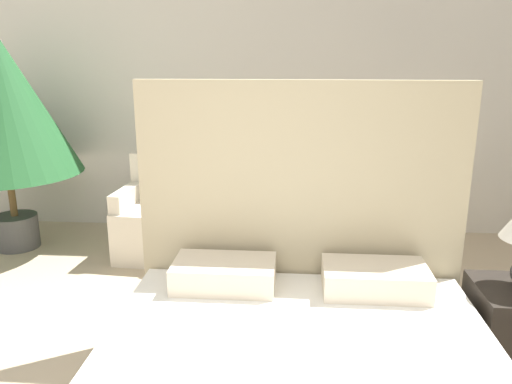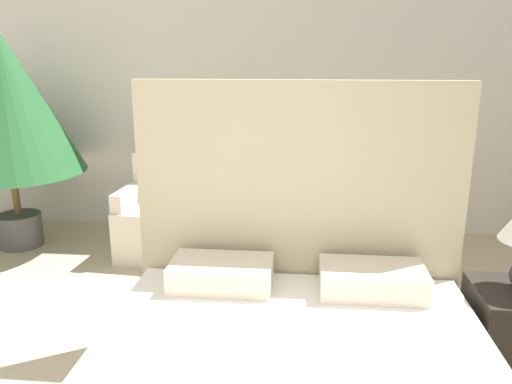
% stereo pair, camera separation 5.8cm
% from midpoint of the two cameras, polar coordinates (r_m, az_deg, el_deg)
% --- Properties ---
extents(wall_back, '(10.00, 0.06, 2.90)m').
position_cam_midpoint_polar(wall_back, '(4.77, 0.68, 12.73)').
color(wall_back, silver).
rests_on(wall_back, ground_plane).
extents(armchair_near_window_left, '(0.73, 0.63, 0.84)m').
position_cam_midpoint_polar(armchair_near_window_left, '(4.32, -11.04, -3.74)').
color(armchair_near_window_left, beige).
rests_on(armchair_near_window_left, ground_plane).
extents(armchair_near_window_right, '(0.76, 0.67, 0.84)m').
position_cam_midpoint_polar(armchair_near_window_right, '(4.17, 3.82, -4.20)').
color(armchair_near_window_right, beige).
rests_on(armchair_near_window_right, ground_plane).
extents(potted_palm, '(1.26, 1.26, 1.92)m').
position_cam_midpoint_polar(potted_palm, '(4.75, -27.58, 8.93)').
color(potted_palm, '#4C4C4C').
rests_on(potted_palm, ground_plane).
extents(side_table, '(0.38, 0.38, 0.42)m').
position_cam_midpoint_polar(side_table, '(4.24, -3.71, -4.81)').
color(side_table, brown).
rests_on(side_table, ground_plane).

